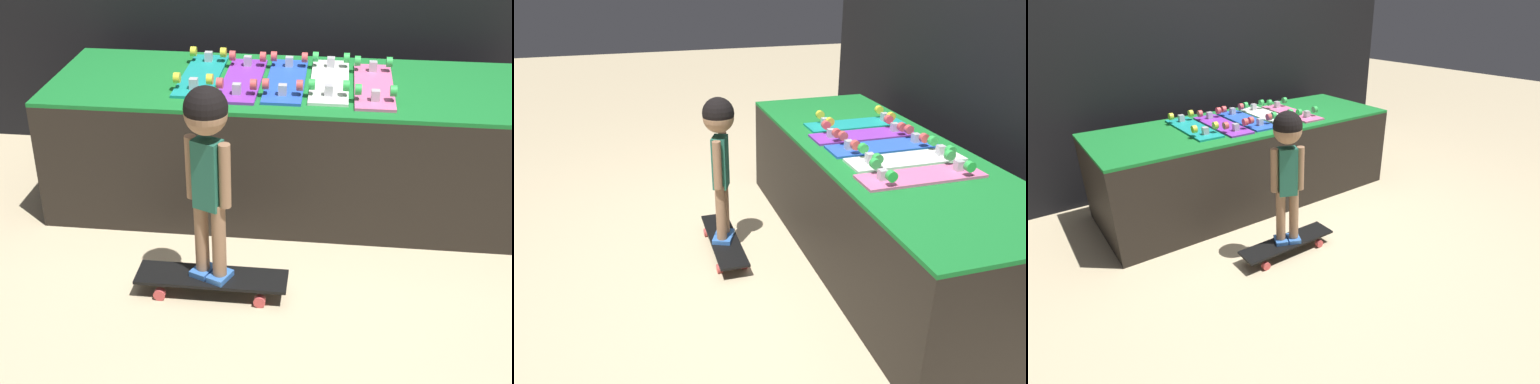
% 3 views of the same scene
% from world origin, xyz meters
% --- Properties ---
extents(ground_plane, '(16.00, 16.00, 0.00)m').
position_xyz_m(ground_plane, '(0.00, 0.00, 0.00)').
color(ground_plane, beige).
extents(back_wall, '(4.18, 0.10, 2.56)m').
position_xyz_m(back_wall, '(0.00, 1.25, 1.28)').
color(back_wall, black).
rests_on(back_wall, ground_plane).
extents(display_rack, '(2.38, 0.86, 0.67)m').
position_xyz_m(display_rack, '(0.00, 0.56, 0.34)').
color(display_rack, black).
rests_on(display_rack, ground_plane).
extents(skateboard_teal_on_rack, '(0.19, 0.64, 0.09)m').
position_xyz_m(skateboard_teal_on_rack, '(-0.44, 0.59, 0.69)').
color(skateboard_teal_on_rack, teal).
rests_on(skateboard_teal_on_rack, display_rack).
extents(skateboard_purple_on_rack, '(0.19, 0.64, 0.09)m').
position_xyz_m(skateboard_purple_on_rack, '(-0.22, 0.54, 0.69)').
color(skateboard_purple_on_rack, purple).
rests_on(skateboard_purple_on_rack, display_rack).
extents(skateboard_blue_on_rack, '(0.19, 0.64, 0.09)m').
position_xyz_m(skateboard_blue_on_rack, '(-0.00, 0.55, 0.69)').
color(skateboard_blue_on_rack, blue).
rests_on(skateboard_blue_on_rack, display_rack).
extents(skateboard_white_on_rack, '(0.19, 0.64, 0.09)m').
position_xyz_m(skateboard_white_on_rack, '(0.22, 0.57, 0.69)').
color(skateboard_white_on_rack, white).
rests_on(skateboard_white_on_rack, display_rack).
extents(skateboard_pink_on_rack, '(0.19, 0.64, 0.09)m').
position_xyz_m(skateboard_pink_on_rack, '(0.44, 0.53, 0.69)').
color(skateboard_pink_on_rack, pink).
rests_on(skateboard_pink_on_rack, display_rack).
extents(skateboard_on_floor, '(0.66, 0.17, 0.09)m').
position_xyz_m(skateboard_on_floor, '(-0.24, -0.34, 0.07)').
color(skateboard_on_floor, black).
rests_on(skateboard_on_floor, ground_plane).
extents(child, '(0.20, 0.18, 0.87)m').
position_xyz_m(child, '(-0.24, -0.34, 0.70)').
color(child, '#3870C6').
rests_on(child, skateboard_on_floor).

